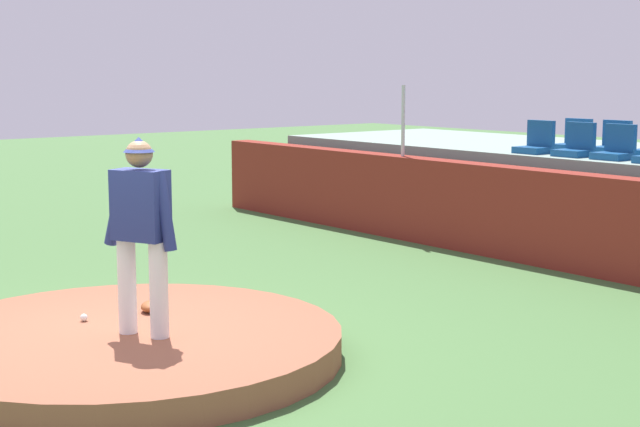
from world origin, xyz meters
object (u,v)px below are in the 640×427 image
(stadium_chair_1, at_px, (576,146))
(stadium_chair_5, at_px, (574,140))
(fielding_glove, at_px, (151,306))
(stadium_chair_2, at_px, (616,148))
(stadium_chair_0, at_px, (536,143))
(stadium_chair_6, at_px, (613,143))
(pitcher, at_px, (141,222))
(baseball, at_px, (84,318))

(stadium_chair_1, relative_size, stadium_chair_5, 1.00)
(fielding_glove, height_order, stadium_chair_5, stadium_chair_5)
(fielding_glove, xyz_separation_m, stadium_chair_2, (0.47, 7.24, 1.28))
(stadium_chair_0, relative_size, stadium_chair_6, 1.00)
(stadium_chair_2, relative_size, stadium_chair_6, 1.00)
(fielding_glove, xyz_separation_m, stadium_chair_0, (-0.92, 7.20, 1.28))
(stadium_chair_5, xyz_separation_m, stadium_chair_6, (0.71, 0.01, 0.00))
(stadium_chair_2, height_order, stadium_chair_6, same)
(stadium_chair_2, xyz_separation_m, stadium_chair_5, (-1.38, 0.89, 0.00))
(pitcher, xyz_separation_m, baseball, (-0.81, -0.22, -1.03))
(stadium_chair_1, bearing_deg, stadium_chair_0, 1.26)
(stadium_chair_0, xyz_separation_m, stadium_chair_6, (0.72, 0.94, 0.00))
(pitcher, bearing_deg, stadium_chair_6, 71.79)
(stadium_chair_0, distance_m, stadium_chair_6, 1.18)
(fielding_glove, relative_size, stadium_chair_6, 0.60)
(pitcher, distance_m, stadium_chair_5, 8.76)
(baseball, height_order, stadium_chair_1, stadium_chair_1)
(pitcher, bearing_deg, fielding_glove, 122.68)
(stadium_chair_5, bearing_deg, baseball, 95.39)
(stadium_chair_1, bearing_deg, fielding_glove, 91.53)
(stadium_chair_2, bearing_deg, stadium_chair_6, -53.41)
(fielding_glove, bearing_deg, stadium_chair_5, -48.77)
(stadium_chair_1, xyz_separation_m, stadium_chair_2, (0.66, 0.02, 0.00))
(fielding_glove, distance_m, stadium_chair_6, 8.24)
(stadium_chair_0, distance_m, stadium_chair_2, 1.39)
(stadium_chair_0, height_order, stadium_chair_2, same)
(pitcher, distance_m, stadium_chair_0, 7.86)
(fielding_glove, bearing_deg, stadium_chair_1, -53.60)
(stadium_chair_2, distance_m, stadium_chair_5, 1.64)
(fielding_glove, height_order, stadium_chair_1, stadium_chair_1)
(fielding_glove, distance_m, stadium_chair_1, 7.33)
(pitcher, height_order, stadium_chair_0, pitcher)
(stadium_chair_0, xyz_separation_m, stadium_chair_2, (1.39, 0.04, 0.00))
(stadium_chair_6, bearing_deg, stadium_chair_1, 90.40)
(stadium_chair_1, xyz_separation_m, stadium_chair_5, (-0.71, 0.91, 0.00))
(baseball, xyz_separation_m, stadium_chair_2, (0.54, 7.93, 1.29))
(pitcher, distance_m, stadium_chair_6, 8.67)
(baseball, distance_m, stadium_chair_6, 8.93)
(pitcher, height_order, stadium_chair_1, pitcher)
(stadium_chair_0, height_order, stadium_chair_6, same)
(stadium_chair_0, bearing_deg, stadium_chair_6, -127.39)
(stadium_chair_6, bearing_deg, stadium_chair_0, 52.61)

